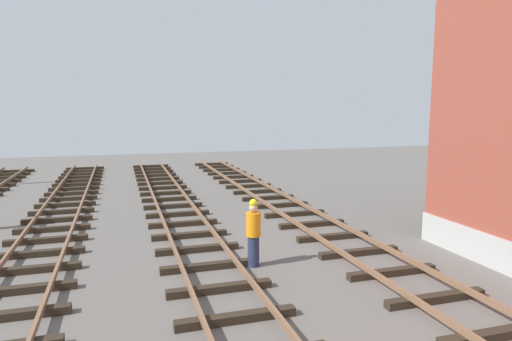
% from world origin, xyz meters
% --- Properties ---
extents(track_worker_foreground, '(0.40, 0.40, 1.87)m').
position_xyz_m(track_worker_foreground, '(-1.89, 8.40, 0.93)').
color(track_worker_foreground, '#262D4C').
rests_on(track_worker_foreground, ground).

